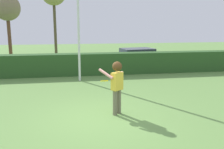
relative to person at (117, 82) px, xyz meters
The scene contains 7 objects.
ground_plane 1.29m from the person, 150.53° to the right, with size 60.00×60.00×0.00m, color #659147.
person is the anchor object (origin of this frame).
frisbee 0.45m from the person, 149.64° to the left, with size 0.26×0.25×0.11m.
lamppost 5.91m from the person, 101.02° to the left, with size 0.24×0.24×6.73m.
hedge_row 6.81m from the person, 94.69° to the left, with size 29.46×0.90×1.26m, color #2A5022.
parked_car_blue 9.83m from the person, 70.95° to the left, with size 4.41×2.32×1.25m.
birch_tree 15.16m from the person, 114.90° to the left, with size 2.04×2.04×5.21m.
Camera 1 is at (-0.90, -7.45, 2.97)m, focal length 39.92 mm.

